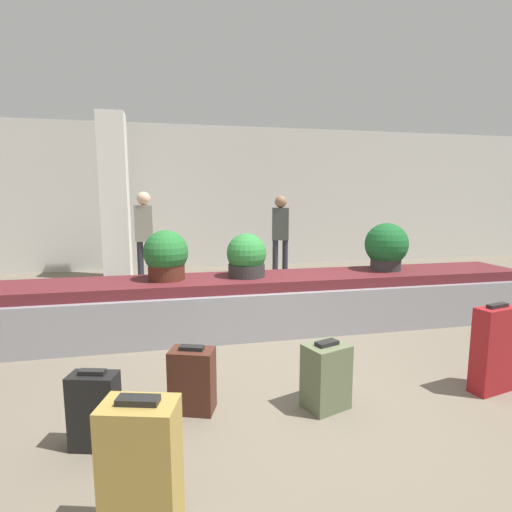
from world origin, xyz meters
TOP-DOWN VIEW (x-y plane):
  - ground_plane at (0.00, 0.00)m, footprint 18.00×18.00m
  - back_wall at (0.00, 6.13)m, footprint 18.00×0.06m
  - carousel at (0.00, 1.54)m, footprint 7.27×0.96m
  - pillar at (-2.04, 5.12)m, footprint 0.50×0.50m
  - suitcase_1 at (-1.52, -0.55)m, footprint 0.33×0.23m
  - suitcase_2 at (-0.88, -0.23)m, footprint 0.38×0.30m
  - suitcase_3 at (0.13, -0.40)m, footprint 0.38×0.34m
  - suitcase_4 at (1.59, -0.45)m, footprint 0.40×0.24m
  - suitcase_5 at (-1.17, -1.36)m, footprint 0.39×0.30m
  - potted_plant_0 at (-0.11, 1.56)m, footprint 0.48×0.48m
  - potted_plant_1 at (1.77, 1.61)m, footprint 0.56×0.56m
  - potted_plant_2 at (-1.06, 1.58)m, footprint 0.52×0.52m
  - traveler_0 at (-1.45, 4.32)m, footprint 0.35×0.24m
  - traveler_1 at (1.09, 4.34)m, footprint 0.36×0.26m

SIDE VIEW (x-z plane):
  - ground_plane at x=0.00m, z-range 0.00..0.00m
  - suitcase_2 at x=-0.88m, z-range -0.01..0.50m
  - suitcase_1 at x=-1.52m, z-range -0.01..0.52m
  - suitcase_3 at x=0.13m, z-range -0.01..0.52m
  - carousel at x=0.00m, z-range -0.01..0.65m
  - suitcase_5 at x=-1.17m, z-range -0.01..0.71m
  - suitcase_4 at x=1.59m, z-range -0.01..0.74m
  - potted_plant_0 at x=-0.11m, z-range 0.64..1.16m
  - potted_plant_2 at x=-1.06m, z-range 0.65..1.23m
  - potted_plant_1 at x=1.77m, z-range 0.66..1.28m
  - traveler_1 at x=1.09m, z-range 0.16..1.79m
  - traveler_0 at x=-1.45m, z-range 0.17..1.88m
  - back_wall at x=0.00m, z-range 0.00..3.20m
  - pillar at x=-2.04m, z-range 0.00..3.20m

